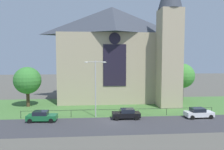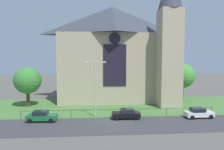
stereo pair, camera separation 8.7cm
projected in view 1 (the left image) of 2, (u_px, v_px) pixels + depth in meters
ground at (109, 106)px, 41.95m from camera, size 160.00×160.00×0.00m
road_asphalt at (114, 125)px, 30.03m from camera, size 120.00×8.00×0.01m
grass_verge at (109, 108)px, 39.96m from camera, size 120.00×20.00×0.01m
church_building at (116, 52)px, 47.45m from camera, size 23.20×16.20×26.00m
iron_railing at (120, 110)px, 34.52m from camera, size 30.17×0.07×1.13m
tree_right_far at (182, 76)px, 46.65m from camera, size 5.19×5.19×7.92m
tree_left_far at (27, 81)px, 41.06m from camera, size 5.02×5.02×7.45m
streetlamp_near at (95, 82)px, 33.75m from camera, size 3.37×0.26×8.72m
parked_car_green at (42, 116)px, 31.75m from camera, size 4.28×2.19×1.51m
parked_car_black at (126, 114)px, 33.15m from camera, size 4.23×2.07×1.51m
parked_car_white at (198, 113)px, 33.68m from camera, size 4.26×2.14×1.51m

